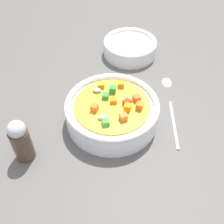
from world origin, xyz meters
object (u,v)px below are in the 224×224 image
(spoon, at_px, (170,101))
(side_bowl_small, at_px, (130,47))
(soup_bowl_main, at_px, (112,111))
(pepper_shaker, at_px, (21,141))

(spoon, relative_size, side_bowl_small, 1.45)
(side_bowl_small, bearing_deg, soup_bowl_main, -76.04)
(soup_bowl_main, xyz_separation_m, side_bowl_small, (-0.06, 0.23, -0.01))
(soup_bowl_main, xyz_separation_m, pepper_shaker, (-0.10, -0.14, 0.02))
(spoon, height_order, pepper_shaker, pepper_shaker)
(pepper_shaker, bearing_deg, spoon, 51.38)
(pepper_shaker, bearing_deg, soup_bowl_main, 53.85)
(spoon, height_order, side_bowl_small, side_bowl_small)
(soup_bowl_main, bearing_deg, spoon, 48.17)
(soup_bowl_main, xyz_separation_m, spoon, (0.09, 0.10, -0.02))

